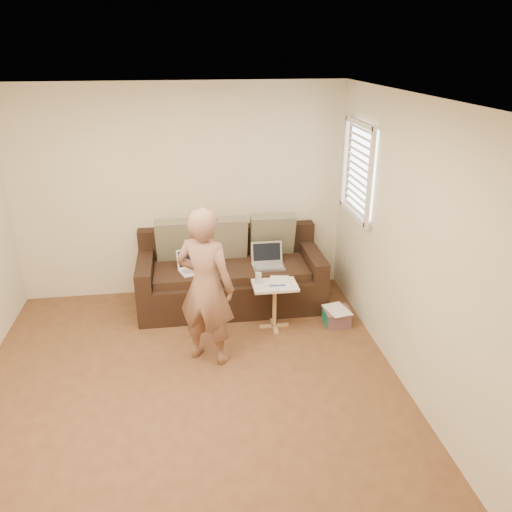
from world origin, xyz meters
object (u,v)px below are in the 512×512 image
Objects in this scene: striped_box at (337,317)px; sofa at (231,272)px; laptop_silver at (269,267)px; drinking_glass at (258,278)px; laptop_white at (195,271)px; side_table at (274,306)px; person at (206,287)px.

sofa is at bearing 149.86° from striped_box.
laptop_silver is 3.14× the size of drinking_glass.
laptop_white is 1.15× the size of striped_box.
drinking_glass is 1.03m from striped_box.
side_table is (0.43, -0.62, -0.16)m from sofa.
sofa reaches higher than laptop_silver.
laptop_silver is 0.70× the size of side_table.
drinking_glass reaches higher than laptop_silver.
person is (-0.79, -1.00, 0.29)m from laptop_silver.
laptop_white is at bearing -163.98° from sofa.
person is at bearing -136.94° from drinking_glass.
laptop_white is 0.63× the size of side_table.
sofa is 7.46× the size of striped_box.
laptop_silver reaches higher than side_table.
side_table is (0.86, -0.50, -0.25)m from laptop_white.
laptop_white is (-0.87, 0.01, 0.00)m from laptop_silver.
laptop_white is (-0.43, -0.12, 0.10)m from sofa.
sofa is 1.37m from striped_box.
laptop_silver is 0.87m from laptop_white.
laptop_white is at bearing 179.90° from laptop_silver.
laptop_silver is at bearing -99.84° from person.
laptop_silver is at bearing 66.53° from drinking_glass.
laptop_white is at bearing 146.90° from drinking_glass.
sofa is 0.77m from side_table.
striped_box is (1.50, 0.46, -0.72)m from person.
sofa is at bearing 113.92° from drinking_glass.
side_table is 4.48× the size of drinking_glass.
laptop_white is 1.03m from side_table.
drinking_glass is at bearing -108.40° from person.
sofa reaches higher than side_table.
person is 1.72m from striped_box.
drinking_glass is at bearing 162.72° from side_table.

